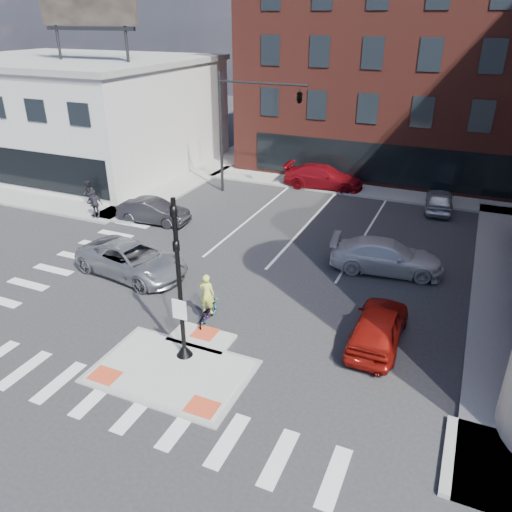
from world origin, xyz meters
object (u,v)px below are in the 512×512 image
at_px(bg_car_dark, 154,211).
at_px(bg_car_red, 324,177).
at_px(cyclist, 207,306).
at_px(white_pickup, 386,256).
at_px(pedestrian_b, 95,204).
at_px(silver_suv, 132,260).
at_px(pedestrian_a, 89,193).
at_px(bg_car_silver, 439,200).
at_px(red_sedan, 378,326).

bearing_deg(bg_car_dark, bg_car_red, -39.50).
bearing_deg(bg_car_red, cyclist, 179.70).
distance_m(white_pickup, bg_car_dark, 13.88).
xyz_separation_m(bg_car_red, cyclist, (0.83, -18.70, -0.09)).
bearing_deg(cyclist, bg_car_dark, -51.61).
bearing_deg(pedestrian_b, silver_suv, -50.08).
xyz_separation_m(pedestrian_a, pedestrian_b, (1.71, -1.45, 0.03)).
height_order(bg_car_dark, bg_car_silver, bg_car_dark).
xyz_separation_m(red_sedan, bg_car_silver, (0.68, 15.90, -0.06)).
xyz_separation_m(silver_suv, bg_car_red, (4.43, 16.50, 0.03)).
bearing_deg(white_pickup, pedestrian_a, 78.23).
bearing_deg(pedestrian_b, bg_car_dark, 3.89).
bearing_deg(red_sedan, cyclist, 11.21).
distance_m(bg_car_red, pedestrian_b, 15.79).
distance_m(white_pickup, pedestrian_a, 19.10).
distance_m(red_sedan, pedestrian_a, 21.21).
distance_m(bg_car_dark, bg_car_red, 12.80).
relative_size(bg_car_silver, pedestrian_b, 2.39).
distance_m(silver_suv, bg_car_dark, 6.66).
distance_m(pedestrian_a, pedestrian_b, 2.24).
bearing_deg(bg_car_silver, bg_car_dark, 25.79).
bearing_deg(white_pickup, cyclist, 134.37).
distance_m(silver_suv, bg_car_silver, 19.51).
height_order(white_pickup, bg_car_dark, white_pickup).
relative_size(red_sedan, bg_car_silver, 1.09).
relative_size(bg_car_dark, bg_car_silver, 1.05).
distance_m(bg_car_dark, cyclist, 11.56).
relative_size(silver_suv, bg_car_silver, 1.37).
height_order(bg_car_silver, pedestrian_a, pedestrian_a).
bearing_deg(bg_car_red, silver_suv, 162.15).
relative_size(silver_suv, white_pickup, 1.06).
bearing_deg(bg_car_red, red_sedan, -159.88).
height_order(bg_car_dark, pedestrian_a, pedestrian_a).
height_order(cyclist, pedestrian_b, cyclist).
xyz_separation_m(silver_suv, pedestrian_b, (-6.39, 5.00, 0.23)).
xyz_separation_m(cyclist, pedestrian_a, (-13.36, 8.65, 0.26)).
relative_size(red_sedan, cyclist, 2.07).
distance_m(white_pickup, pedestrian_b, 17.36).
relative_size(white_pickup, pedestrian_a, 3.20).
bearing_deg(bg_car_silver, white_pickup, 76.59).
height_order(pedestrian_a, pedestrian_b, pedestrian_b).
xyz_separation_m(bg_car_dark, cyclist, (8.15, -8.20, 0.02)).
bearing_deg(pedestrian_b, white_pickup, -11.28).
xyz_separation_m(bg_car_dark, pedestrian_a, (-5.21, 0.45, 0.27)).
height_order(red_sedan, cyclist, cyclist).
relative_size(silver_suv, red_sedan, 1.26).
xyz_separation_m(red_sedan, bg_car_dark, (-14.69, 6.90, -0.05)).
distance_m(red_sedan, bg_car_dark, 16.23).
height_order(bg_car_dark, bg_car_red, bg_car_red).
xyz_separation_m(bg_car_dark, pedestrian_b, (-3.50, -1.00, 0.30)).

